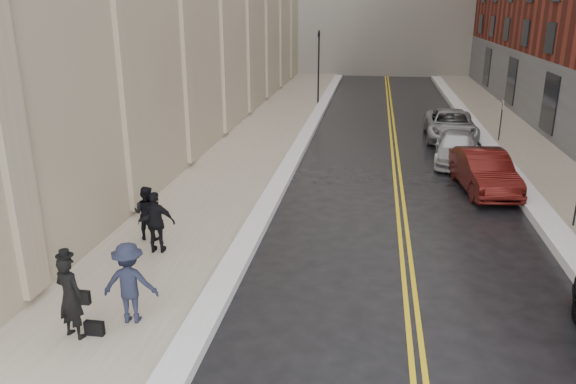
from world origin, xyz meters
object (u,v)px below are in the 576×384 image
(pedestrian_a, at_px, (147,213))
(pedestrian_c, at_px, (157,222))
(car_silver_near, at_px, (457,148))
(car_silver_far, at_px, (450,125))
(car_maroon, at_px, (484,171))
(pedestrian_main, at_px, (70,297))
(pedestrian_b, at_px, (130,283))

(pedestrian_a, height_order, pedestrian_c, pedestrian_c)
(car_silver_near, relative_size, pedestrian_a, 2.80)
(car_silver_near, relative_size, car_silver_far, 0.84)
(car_maroon, relative_size, car_silver_far, 0.86)
(car_silver_far, distance_m, pedestrian_main, 23.24)
(car_silver_near, bearing_deg, pedestrian_c, -122.58)
(car_silver_near, distance_m, pedestrian_c, 15.27)
(car_silver_near, relative_size, pedestrian_main, 2.45)
(pedestrian_main, bearing_deg, pedestrian_c, -74.52)
(car_silver_far, xyz_separation_m, pedestrian_main, (-10.20, -20.88, 0.33))
(car_silver_near, height_order, car_silver_far, car_silver_far)
(car_silver_near, relative_size, pedestrian_b, 2.47)
(pedestrian_main, distance_m, pedestrian_a, 5.29)
(car_silver_far, height_order, pedestrian_c, pedestrian_c)
(car_silver_near, height_order, pedestrian_main, pedestrian_main)
(car_maroon, relative_size, pedestrian_a, 2.87)
(car_maroon, distance_m, car_silver_far, 8.85)
(pedestrian_b, distance_m, pedestrian_c, 3.69)
(car_maroon, relative_size, pedestrian_c, 2.63)
(car_maroon, bearing_deg, car_silver_near, 89.81)
(car_silver_near, bearing_deg, pedestrian_b, -113.16)
(car_silver_far, height_order, pedestrian_b, pedestrian_b)
(pedestrian_c, bearing_deg, pedestrian_b, 96.98)
(car_silver_near, distance_m, pedestrian_main, 18.96)
(pedestrian_a, bearing_deg, pedestrian_main, 99.79)
(car_maroon, distance_m, pedestrian_a, 12.84)
(car_silver_near, xyz_separation_m, pedestrian_c, (-9.75, -11.75, 0.38))
(pedestrian_a, relative_size, pedestrian_c, 0.92)
(pedestrian_b, height_order, pedestrian_c, pedestrian_b)
(pedestrian_b, bearing_deg, car_maroon, -137.01)
(car_silver_far, bearing_deg, pedestrian_a, -122.65)
(car_silver_near, xyz_separation_m, car_silver_far, (0.27, 4.74, 0.10))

